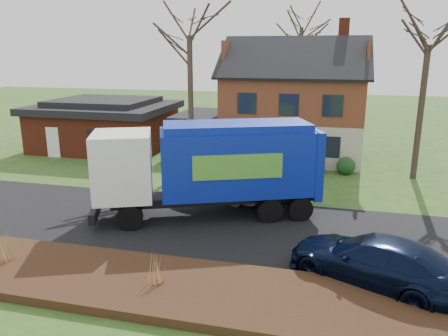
# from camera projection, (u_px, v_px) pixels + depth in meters

# --- Properties ---
(ground) EXTENTS (120.00, 120.00, 0.00)m
(ground) POSITION_uv_depth(u_px,v_px,m) (213.00, 226.00, 18.47)
(ground) COLOR #2E4E1A
(ground) RESTS_ON ground
(road) EXTENTS (80.00, 7.00, 0.02)m
(road) POSITION_uv_depth(u_px,v_px,m) (213.00, 226.00, 18.47)
(road) COLOR black
(road) RESTS_ON ground
(mulch_verge) EXTENTS (80.00, 3.50, 0.30)m
(mulch_verge) POSITION_uv_depth(u_px,v_px,m) (167.00, 287.00, 13.47)
(mulch_verge) COLOR black
(mulch_verge) RESTS_ON ground
(main_house) EXTENTS (12.95, 8.95, 9.26)m
(main_house) POSITION_uv_depth(u_px,v_px,m) (287.00, 98.00, 30.09)
(main_house) COLOR beige
(main_house) RESTS_ON ground
(ranch_house) EXTENTS (9.80, 8.20, 3.70)m
(ranch_house) POSITION_uv_depth(u_px,v_px,m) (106.00, 124.00, 32.97)
(ranch_house) COLOR maroon
(ranch_house) RESTS_ON ground
(garbage_truck) EXTENTS (10.08, 6.15, 4.21)m
(garbage_truck) POSITION_uv_depth(u_px,v_px,m) (213.00, 164.00, 19.01)
(garbage_truck) COLOR black
(garbage_truck) RESTS_ON ground
(silver_sedan) EXTENTS (5.18, 2.95, 1.62)m
(silver_sedan) POSITION_uv_depth(u_px,v_px,m) (218.00, 182.00, 21.84)
(silver_sedan) COLOR #B8BBC0
(silver_sedan) RESTS_ON ground
(navy_wagon) EXTENTS (5.89, 4.27, 1.58)m
(navy_wagon) POSITION_uv_depth(u_px,v_px,m) (374.00, 261.00, 13.77)
(navy_wagon) COLOR black
(navy_wagon) RESTS_ON ground
(tree_front_west) EXTENTS (3.76, 3.76, 11.18)m
(tree_front_west) POSITION_uv_depth(u_px,v_px,m) (189.00, 15.00, 25.43)
(tree_front_west) COLOR #3C2F24
(tree_front_west) RESTS_ON ground
(tree_front_east) EXTENTS (3.86, 3.86, 10.71)m
(tree_front_east) POSITION_uv_depth(u_px,v_px,m) (431.00, 21.00, 23.14)
(tree_front_east) COLOR #3B2B23
(tree_front_east) RESTS_ON ground
(tree_back) EXTENTS (3.89, 3.89, 12.33)m
(tree_back) POSITION_uv_depth(u_px,v_px,m) (302.00, 13.00, 37.27)
(tree_back) COLOR #382F22
(tree_back) RESTS_ON ground
(grass_clump_west) EXTENTS (0.37, 0.30, 0.98)m
(grass_clump_west) POSITION_uv_depth(u_px,v_px,m) (6.00, 247.00, 14.75)
(grass_clump_west) COLOR #B1854E
(grass_clump_west) RESTS_ON mulch_verge
(grass_clump_mid) EXTENTS (0.32, 0.26, 0.90)m
(grass_clump_mid) POSITION_uv_depth(u_px,v_px,m) (158.00, 269.00, 13.33)
(grass_clump_mid) COLOR tan
(grass_clump_mid) RESTS_ON mulch_verge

